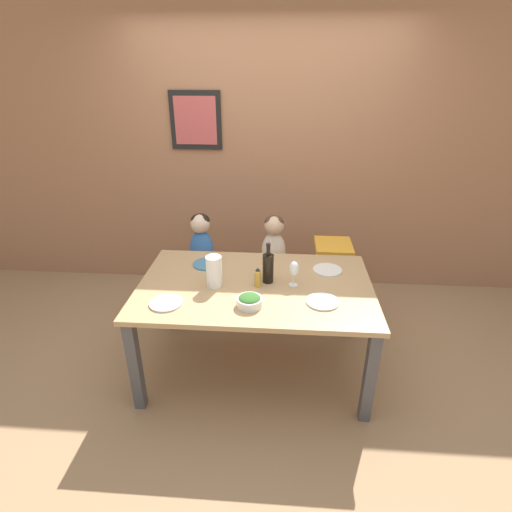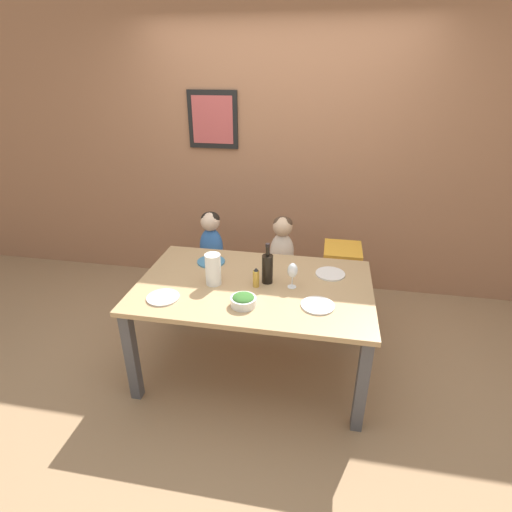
{
  "view_description": "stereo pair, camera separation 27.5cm",
  "coord_description": "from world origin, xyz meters",
  "views": [
    {
      "loc": [
        0.18,
        -2.4,
        2.11
      ],
      "look_at": [
        0.0,
        0.08,
        0.91
      ],
      "focal_mm": 28.0,
      "sensor_mm": 36.0,
      "label": 1
    },
    {
      "loc": [
        0.45,
        -2.36,
        2.11
      ],
      "look_at": [
        0.0,
        0.08,
        0.91
      ],
      "focal_mm": 28.0,
      "sensor_mm": 36.0,
      "label": 2
    }
  ],
  "objects": [
    {
      "name": "wine_bottle",
      "position": [
        0.09,
        0.04,
        0.84
      ],
      "size": [
        0.08,
        0.08,
        0.29
      ],
      "color": "black",
      "rests_on": "dining_table"
    },
    {
      "name": "dinner_plate_front_left",
      "position": [
        -0.55,
        -0.29,
        0.73
      ],
      "size": [
        0.21,
        0.21,
        0.01
      ],
      "color": "silver",
      "rests_on": "dining_table"
    },
    {
      "name": "chair_right_highchair",
      "position": [
        0.62,
        0.74,
        0.56
      ],
      "size": [
        0.31,
        0.35,
        0.73
      ],
      "color": "silver",
      "rests_on": "ground_plane"
    },
    {
      "name": "ground_plane",
      "position": [
        0.0,
        0.0,
        0.0
      ],
      "size": [
        14.0,
        14.0,
        0.0
      ],
      "primitive_type": "plane",
      "color": "#9E7A56"
    },
    {
      "name": "wall_back",
      "position": [
        -0.0,
        1.41,
        1.35
      ],
      "size": [
        10.0,
        0.09,
        2.7
      ],
      "color": "#9E6B4C",
      "rests_on": "ground_plane"
    },
    {
      "name": "chair_far_center",
      "position": [
        0.1,
        0.74,
        0.39
      ],
      "size": [
        0.36,
        0.41,
        0.47
      ],
      "color": "silver",
      "rests_on": "ground_plane"
    },
    {
      "name": "dinner_plate_back_left",
      "position": [
        -0.39,
        0.27,
        0.73
      ],
      "size": [
        0.21,
        0.21,
        0.01
      ],
      "color": "teal",
      "rests_on": "dining_table"
    },
    {
      "name": "person_child_left",
      "position": [
        -0.52,
        0.74,
        0.74
      ],
      "size": [
        0.21,
        0.17,
        0.49
      ],
      "color": "#3366B2",
      "rests_on": "chair_far_left"
    },
    {
      "name": "paper_towel_roll",
      "position": [
        -0.28,
        -0.04,
        0.84
      ],
      "size": [
        0.11,
        0.11,
        0.22
      ],
      "color": "white",
      "rests_on": "dining_table"
    },
    {
      "name": "dinner_plate_back_right",
      "position": [
        0.52,
        0.24,
        0.73
      ],
      "size": [
        0.21,
        0.21,
        0.01
      ],
      "color": "silver",
      "rests_on": "dining_table"
    },
    {
      "name": "chair_far_left",
      "position": [
        -0.52,
        0.74,
        0.39
      ],
      "size": [
        0.36,
        0.41,
        0.47
      ],
      "color": "silver",
      "rests_on": "ground_plane"
    },
    {
      "name": "condiment_bottle_hot_sauce",
      "position": [
        0.02,
        -0.03,
        0.8
      ],
      "size": [
        0.04,
        0.04,
        0.14
      ],
      "color": "#BC8E33",
      "rests_on": "dining_table"
    },
    {
      "name": "dinner_plate_front_right",
      "position": [
        0.45,
        -0.2,
        0.73
      ],
      "size": [
        0.21,
        0.21,
        0.01
      ],
      "color": "silver",
      "rests_on": "dining_table"
    },
    {
      "name": "wine_glass_near",
      "position": [
        0.26,
        0.01,
        0.85
      ],
      "size": [
        0.07,
        0.07,
        0.18
      ],
      "color": "white",
      "rests_on": "dining_table"
    },
    {
      "name": "dining_table",
      "position": [
        0.0,
        0.0,
        0.64
      ],
      "size": [
        1.61,
        1.01,
        0.73
      ],
      "color": "tan",
      "rests_on": "ground_plane"
    },
    {
      "name": "salad_bowl_large",
      "position": [
        -0.02,
        -0.28,
        0.77
      ],
      "size": [
        0.16,
        0.16,
        0.08
      ],
      "color": "white",
      "rests_on": "dining_table"
    },
    {
      "name": "person_child_center",
      "position": [
        0.1,
        0.74,
        0.74
      ],
      "size": [
        0.21,
        0.17,
        0.49
      ],
      "color": "beige",
      "rests_on": "chair_far_center"
    }
  ]
}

